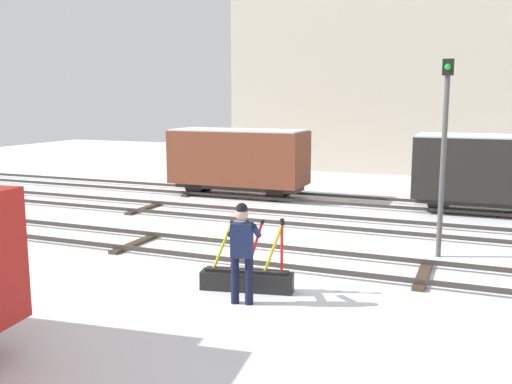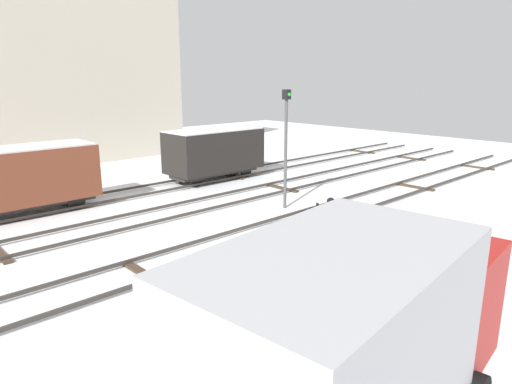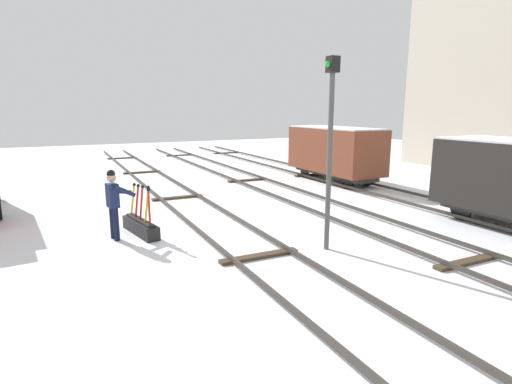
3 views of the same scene
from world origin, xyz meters
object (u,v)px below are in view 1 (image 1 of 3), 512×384
at_px(switch_lever_frame, 247,278).
at_px(freight_car_back_track, 239,158).
at_px(signal_post, 444,141).
at_px(freight_car_near_switch, 493,169).
at_px(rail_worker, 242,246).

distance_m(switch_lever_frame, freight_car_back_track, 10.81).
bearing_deg(signal_post, freight_car_back_track, 142.43).
bearing_deg(freight_car_back_track, signal_post, -37.87).
relative_size(freight_car_back_track, freight_car_near_switch, 1.06).
height_order(rail_worker, signal_post, signal_post).
xyz_separation_m(rail_worker, freight_car_near_switch, (4.22, 10.45, 0.38)).
relative_size(signal_post, freight_car_back_track, 0.89).
relative_size(rail_worker, freight_car_back_track, 0.36).
relative_size(rail_worker, signal_post, 0.41).
distance_m(freight_car_back_track, freight_car_near_switch, 8.85).
bearing_deg(rail_worker, freight_car_near_switch, 56.83).
bearing_deg(switch_lever_frame, freight_car_back_track, 103.29).
bearing_deg(switch_lever_frame, freight_car_near_switch, 54.59).
xyz_separation_m(rail_worker, signal_post, (3.06, 4.53, 1.67)).
relative_size(rail_worker, freight_car_near_switch, 0.38).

